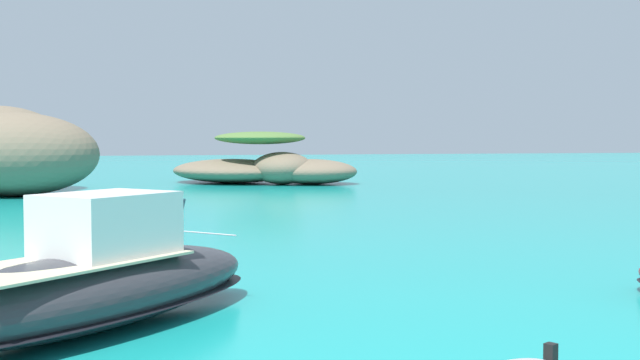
% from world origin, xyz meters
% --- Properties ---
extents(islet_small, '(20.83, 18.29, 5.09)m').
position_xyz_m(islet_small, '(4.47, 68.48, 1.67)').
color(islet_small, '#756651').
rests_on(islet_small, ground).
extents(motorboat_charcoal, '(9.93, 9.67, 3.14)m').
position_xyz_m(motorboat_charcoal, '(-10.46, 11.24, 1.05)').
color(motorboat_charcoal, '#2D2D33').
rests_on(motorboat_charcoal, ground).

